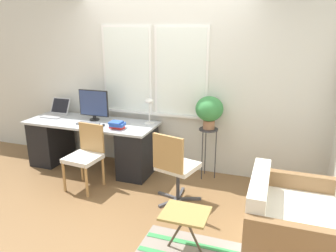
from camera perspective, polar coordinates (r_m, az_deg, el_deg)
The scene contains 15 objects.
ground_plane at distance 4.52m, azimuth -4.17°, elevation -10.58°, with size 14.00×14.00×0.00m, color brown.
wall_back_with_window at distance 4.82m, azimuth -0.72°, elevation 8.22°, with size 9.00×0.12×2.70m.
desk at distance 5.10m, azimuth -13.00°, elevation -2.91°, with size 1.98×0.73×0.73m.
laptop at distance 5.49m, azimuth -18.91°, elevation 2.30°, with size 0.32×0.38×0.25m.
monitor at distance 5.02m, azimuth -12.82°, elevation 3.68°, with size 0.48×0.15×0.46m.
keyboard at distance 4.88m, azimuth -13.76°, elevation 0.39°, with size 0.33×0.13×0.02m.
mouse at distance 4.74m, azimuth -11.20°, elevation 0.16°, with size 0.04×0.06×0.03m.
desk_lamp at distance 4.71m, azimuth -3.29°, elevation 3.53°, with size 0.15×0.15×0.37m.
book_stack at distance 4.59m, azimuth -8.87°, elevation 0.21°, with size 0.22×0.19×0.10m.
desk_chair_wooden at distance 4.48m, azimuth -14.17°, elevation -4.80°, with size 0.45×0.46×0.85m.
office_chair_swivel at distance 3.93m, azimuth 1.23°, elevation -6.96°, with size 0.57×0.58×0.91m.
couch_loveseat at distance 3.49m, azimuth 20.14°, elevation -15.82°, with size 0.82×1.10×0.72m.
plant_stand at distance 4.58m, azimuth 7.04°, elevation -1.59°, with size 0.26×0.26×0.73m.
potted_plant at distance 4.48m, azimuth 7.21°, elevation 2.83°, with size 0.38×0.38×0.45m.
folding_stool at distance 3.20m, azimuth 3.03°, elevation -15.32°, with size 0.44×0.37×0.42m.
Camera 1 is at (1.63, -3.66, 2.09)m, focal length 35.00 mm.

